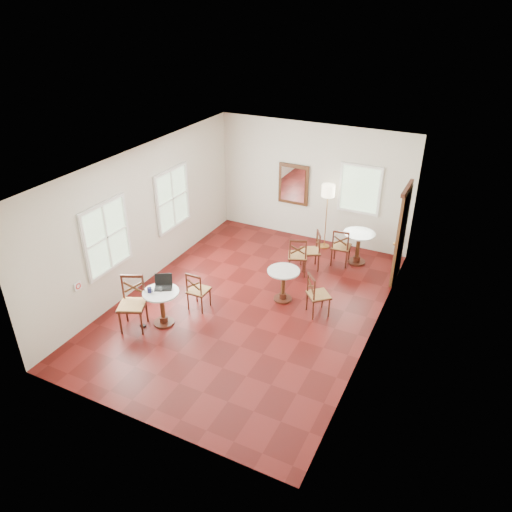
{
  "coord_description": "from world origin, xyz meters",
  "views": [
    {
      "loc": [
        3.81,
        -7.43,
        5.72
      ],
      "look_at": [
        0.0,
        0.3,
        1.0
      ],
      "focal_mm": 34.1,
      "sensor_mm": 36.0,
      "label": 1
    }
  ],
  "objects": [
    {
      "name": "laptop",
      "position": [
        -1.26,
        -1.14,
        0.79
      ],
      "size": [
        0.42,
        0.4,
        0.24
      ],
      "rotation": [
        0.0,
        0.0,
        0.52
      ],
      "color": "black",
      "rests_on": "cafe_table_near"
    },
    {
      "name": "mouse",
      "position": [
        -1.2,
        -1.27,
        0.75
      ],
      "size": [
        0.09,
        0.07,
        0.03
      ],
      "primitive_type": "ellipsoid",
      "rotation": [
        0.0,
        0.0,
        -0.26
      ],
      "color": "black",
      "rests_on": "cafe_table_near"
    },
    {
      "name": "cafe_table_mid",
      "position": [
        0.54,
        0.48,
        0.44
      ],
      "size": [
        0.67,
        0.67,
        0.71
      ],
      "color": "#411B10",
      "rests_on": "ground"
    },
    {
      "name": "water_glass",
      "position": [
        -1.21,
        -1.32,
        0.79
      ],
      "size": [
        0.06,
        0.06,
        0.11
      ],
      "primitive_type": "cylinder",
      "color": "white",
      "rests_on": "cafe_table_near"
    },
    {
      "name": "chair_mid_a",
      "position": [
        0.4,
        1.6,
        0.46
      ],
      "size": [
        0.56,
        0.56,
        0.93
      ],
      "rotation": [
        0.0,
        0.0,
        3.51
      ],
      "color": "#411B10",
      "rests_on": "ground"
    },
    {
      "name": "chair_near_b",
      "position": [
        -1.64,
        -1.65,
        0.53
      ],
      "size": [
        0.65,
        0.65,
        1.06
      ],
      "rotation": [
        0.0,
        0.0,
        0.42
      ],
      "color": "#411B10",
      "rests_on": "ground"
    },
    {
      "name": "power_adapter",
      "position": [
        -1.51,
        -1.59,
        0.02
      ],
      "size": [
        0.11,
        0.06,
        0.04
      ],
      "primitive_type": "cube",
      "color": "black",
      "rests_on": "ground"
    },
    {
      "name": "cafe_table_near",
      "position": [
        -1.21,
        -1.32,
        0.45
      ],
      "size": [
        0.69,
        0.69,
        0.73
      ],
      "color": "#411B10",
      "rests_on": "ground"
    },
    {
      "name": "navy_mug",
      "position": [
        -1.38,
        -1.42,
        0.78
      ],
      "size": [
        0.13,
        0.08,
        0.1
      ],
      "color": "black",
      "rests_on": "cafe_table_near"
    },
    {
      "name": "chair_back_b",
      "position": [
        0.59,
        1.98,
        0.46
      ],
      "size": [
        0.58,
        0.58,
        0.92
      ],
      "rotation": [
        0.0,
        0.0,
        -1.05
      ],
      "color": "#411B10",
      "rests_on": "ground"
    },
    {
      "name": "chair_mid_b",
      "position": [
        1.35,
        0.31,
        0.45
      ],
      "size": [
        0.58,
        0.58,
        0.9
      ],
      "rotation": [
        0.0,
        0.0,
        2.31
      ],
      "color": "#411B10",
      "rests_on": "ground"
    },
    {
      "name": "cafe_table_back",
      "position": [
        1.48,
        2.71,
        0.48
      ],
      "size": [
        0.74,
        0.74,
        0.78
      ],
      "color": "#411B10",
      "rests_on": "ground"
    },
    {
      "name": "chair_near_a",
      "position": [
        -0.87,
        -0.57,
        0.43
      ],
      "size": [
        0.4,
        0.4,
        0.86
      ],
      "rotation": [
        0.0,
        0.0,
        3.15
      ],
      "color": "#411B10",
      "rests_on": "ground"
    },
    {
      "name": "chair_back_a",
      "position": [
        1.15,
        2.47,
        0.46
      ],
      "size": [
        0.47,
        0.47,
        0.93
      ],
      "rotation": [
        0.0,
        0.0,
        3.24
      ],
      "color": "#411B10",
      "rests_on": "ground"
    },
    {
      "name": "floor_lamp",
      "position": [
        0.52,
        3.15,
        1.4
      ],
      "size": [
        0.32,
        0.32,
        1.66
      ],
      "color": "#BF8C3F",
      "rests_on": "ground"
    },
    {
      "name": "room_shell",
      "position": [
        -0.06,
        0.27,
        1.89
      ],
      "size": [
        5.02,
        7.02,
        3.01
      ],
      "color": "beige",
      "rests_on": "ground"
    },
    {
      "name": "ground",
      "position": [
        0.0,
        0.0,
        0.0
      ],
      "size": [
        7.0,
        7.0,
        0.0
      ],
      "primitive_type": "plane",
      "color": "#55100E",
      "rests_on": "ground"
    }
  ]
}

